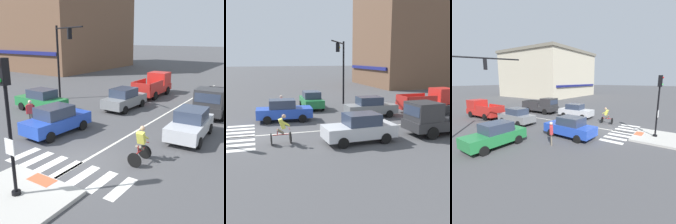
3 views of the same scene
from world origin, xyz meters
The scene contains 22 objects.
ground_plane centered at (0.00, 0.00, 0.00)m, with size 300.00×300.00×0.00m, color #474749.
traffic_island centered at (0.00, -3.20, 0.07)m, with size 3.77×3.03×0.15m, color #B2AFA8.
tactile_pad_front centered at (0.00, -2.04, 0.15)m, with size 1.10×0.60×0.01m, color #DB5B38.
signal_pole centered at (0.00, -3.21, 2.96)m, with size 0.44×0.38×4.67m.
crosswalk_stripe_a centered at (-2.73, -0.68, 0.00)m, with size 0.44×1.80×0.01m, color silver.
crosswalk_stripe_b centered at (-1.82, -0.68, 0.00)m, with size 0.44×1.80×0.01m, color silver.
crosswalk_stripe_c centered at (-0.91, -0.68, 0.00)m, with size 0.44×1.80×0.01m, color silver.
crosswalk_stripe_d centered at (0.00, -0.68, 0.00)m, with size 0.44×1.80×0.01m, color silver.
crosswalk_stripe_e centered at (0.91, -0.68, 0.00)m, with size 0.44×1.80×0.01m, color silver.
crosswalk_stripe_f centered at (1.82, -0.68, 0.00)m, with size 0.44×1.80×0.01m, color silver.
crosswalk_stripe_g centered at (2.73, -0.68, 0.00)m, with size 0.44×1.80×0.01m, color silver.
lane_centre_line centered at (0.13, 10.00, 0.00)m, with size 0.14×28.00×0.01m, color silver.
traffic_light_mast centered at (-8.80, 8.64, 4.22)m, with size 5.08×2.76×6.33m.
building_corner_left centered at (25.46, 28.83, 6.22)m, with size 21.15×20.17×12.40m.
car_green_cross_left centered at (-8.14, 5.46, 0.81)m, with size 4.14×1.92×1.64m.
car_blue_westbound_near centered at (-3.55, 2.39, 0.81)m, with size 2.01×4.18×1.64m.
car_silver_eastbound_mid centered at (3.12, 5.92, 0.81)m, with size 2.00×4.18×1.64m.
car_grey_westbound_far centered at (-3.13, 9.30, 0.81)m, with size 1.91×4.14×1.64m.
pickup_truck_red_westbound_distant centered at (-3.38, 15.22, 0.98)m, with size 2.14×5.14×2.08m.
pickup_truck_charcoal_eastbound_far centered at (2.99, 11.21, 0.98)m, with size 2.23×5.18×2.08m.
cyclist centered at (2.28, 1.67, 0.87)m, with size 0.70×1.11×1.68m.
pedestrian_at_curb_left centered at (-5.82, 2.46, 0.98)m, with size 0.43×0.40×1.67m.
Camera 3 is at (-14.62, -4.80, 4.43)m, focal length 27.66 mm.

